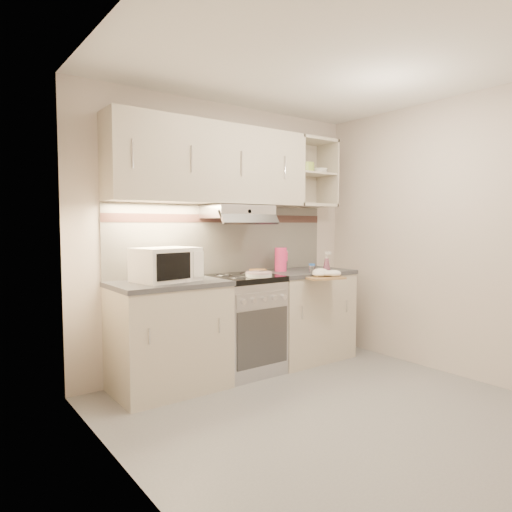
{
  "coord_description": "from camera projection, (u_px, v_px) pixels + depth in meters",
  "views": [
    {
      "loc": [
        -2.37,
        -2.3,
        1.37
      ],
      "look_at": [
        0.03,
        0.95,
        1.08
      ],
      "focal_mm": 32.0,
      "sensor_mm": 36.0,
      "label": 1
    }
  ],
  "objects": [
    {
      "name": "watering_can",
      "position": [
        185.0,
        273.0,
        3.71
      ],
      "size": [
        0.24,
        0.12,
        0.2
      ],
      "rotation": [
        0.0,
        0.0,
        0.22
      ],
      "color": "white",
      "rests_on": "worktop_left"
    },
    {
      "name": "dish_towel",
      "position": [
        323.0,
        272.0,
        4.26
      ],
      "size": [
        0.35,
        0.33,
        0.08
      ],
      "primitive_type": null,
      "rotation": [
        0.0,
        0.0,
        -0.39
      ],
      "color": "silver",
      "rests_on": "cutting_board"
    },
    {
      "name": "bread_loaf",
      "position": [
        258.0,
        272.0,
        4.29
      ],
      "size": [
        0.17,
        0.17,
        0.04
      ],
      "primitive_type": "cylinder",
      "color": "#B09549",
      "rests_on": "electric_range"
    },
    {
      "name": "spice_jar",
      "position": [
        312.0,
        268.0,
        4.37
      ],
      "size": [
        0.06,
        0.06,
        0.09
      ],
      "rotation": [
        0.0,
        0.0,
        -0.03
      ],
      "color": "white",
      "rests_on": "worktop_right"
    },
    {
      "name": "base_cabinet_left",
      "position": [
        169.0,
        338.0,
        3.75
      ],
      "size": [
        0.9,
        0.6,
        0.86
      ],
      "primitive_type": "cube",
      "color": "beige",
      "rests_on": "ground"
    },
    {
      "name": "cutting_board",
      "position": [
        322.0,
        277.0,
        4.27
      ],
      "size": [
        0.4,
        0.38,
        0.02
      ],
      "primitive_type": "cube",
      "rotation": [
        0.0,
        0.0,
        -0.22
      ],
      "color": "tan",
      "rests_on": "base_cabinet_right"
    },
    {
      "name": "glass_jar",
      "position": [
        283.0,
        260.0,
        4.7
      ],
      "size": [
        0.1,
        0.1,
        0.19
      ],
      "rotation": [
        0.0,
        0.0,
        0.31
      ],
      "color": "silver",
      "rests_on": "worktop_right"
    },
    {
      "name": "spray_bottle",
      "position": [
        327.0,
        263.0,
        4.53
      ],
      "size": [
        0.08,
        0.08,
        0.21
      ],
      "rotation": [
        0.0,
        0.0,
        0.16
      ],
      "color": "pink",
      "rests_on": "worktop_right"
    },
    {
      "name": "ground",
      "position": [
        329.0,
        410.0,
        3.35
      ],
      "size": [
        3.0,
        3.0,
        0.0
      ],
      "primitive_type": "plane",
      "color": "gray",
      "rests_on": "ground"
    },
    {
      "name": "base_cabinet_right",
      "position": [
        304.0,
        316.0,
        4.64
      ],
      "size": [
        0.9,
        0.6,
        0.86
      ],
      "primitive_type": "cube",
      "color": "beige",
      "rests_on": "ground"
    },
    {
      "name": "room_shell",
      "position": [
        298.0,
        191.0,
        3.53
      ],
      "size": [
        3.04,
        2.84,
        2.52
      ],
      "color": "beige",
      "rests_on": "ground"
    },
    {
      "name": "plate_stack",
      "position": [
        259.0,
        274.0,
        4.04
      ],
      "size": [
        0.24,
        0.24,
        0.05
      ],
      "rotation": [
        0.0,
        0.0,
        0.03
      ],
      "color": "silver",
      "rests_on": "electric_range"
    },
    {
      "name": "worktop_left",
      "position": [
        168.0,
        284.0,
        3.72
      ],
      "size": [
        0.92,
        0.62,
        0.04
      ],
      "primitive_type": "cube",
      "color": "#47474C",
      "rests_on": "base_cabinet_left"
    },
    {
      "name": "electric_range",
      "position": [
        244.0,
        324.0,
        4.2
      ],
      "size": [
        0.6,
        0.6,
        0.9
      ],
      "color": "#B7B7BC",
      "rests_on": "ground"
    },
    {
      "name": "pink_pitcher",
      "position": [
        281.0,
        259.0,
        4.52
      ],
      "size": [
        0.13,
        0.12,
        0.24
      ],
      "rotation": [
        0.0,
        0.0,
        -0.41
      ],
      "color": "#F03272",
      "rests_on": "worktop_right"
    },
    {
      "name": "worktop_right",
      "position": [
        304.0,
        272.0,
        4.61
      ],
      "size": [
        0.92,
        0.62,
        0.04
      ],
      "primitive_type": "cube",
      "color": "#47474C",
      "rests_on": "base_cabinet_right"
    },
    {
      "name": "microwave",
      "position": [
        166.0,
        265.0,
        3.72
      ],
      "size": [
        0.54,
        0.44,
        0.28
      ],
      "rotation": [
        0.0,
        0.0,
        0.18
      ],
      "color": "white",
      "rests_on": "worktop_left"
    }
  ]
}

